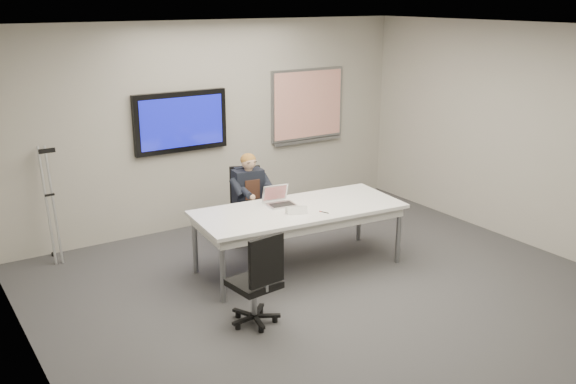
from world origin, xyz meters
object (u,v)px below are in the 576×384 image
conference_table (299,215)px  laptop (279,200)px  office_chair_far (247,220)px  seated_person (255,211)px  office_chair_near (257,296)px

conference_table → laptop: laptop is taller
office_chair_far → seated_person: size_ratio=0.81×
laptop → office_chair_near: bearing=-122.8°
conference_table → office_chair_far: size_ratio=2.54×
laptop → conference_table: bearing=-53.7°
seated_person → office_chair_far: bearing=92.5°
office_chair_far → laptop: size_ratio=2.90×
laptop → office_chair_far: bearing=95.9°
conference_table → office_chair_near: (-1.11, -0.93, -0.36)m
conference_table → office_chair_near: bearing=-134.9°
office_chair_near → laptop: laptop is taller
conference_table → seated_person: bearing=103.7°
office_chair_near → laptop: bearing=-136.9°
office_chair_near → seated_person: 2.02m
seated_person → laptop: seated_person is taller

